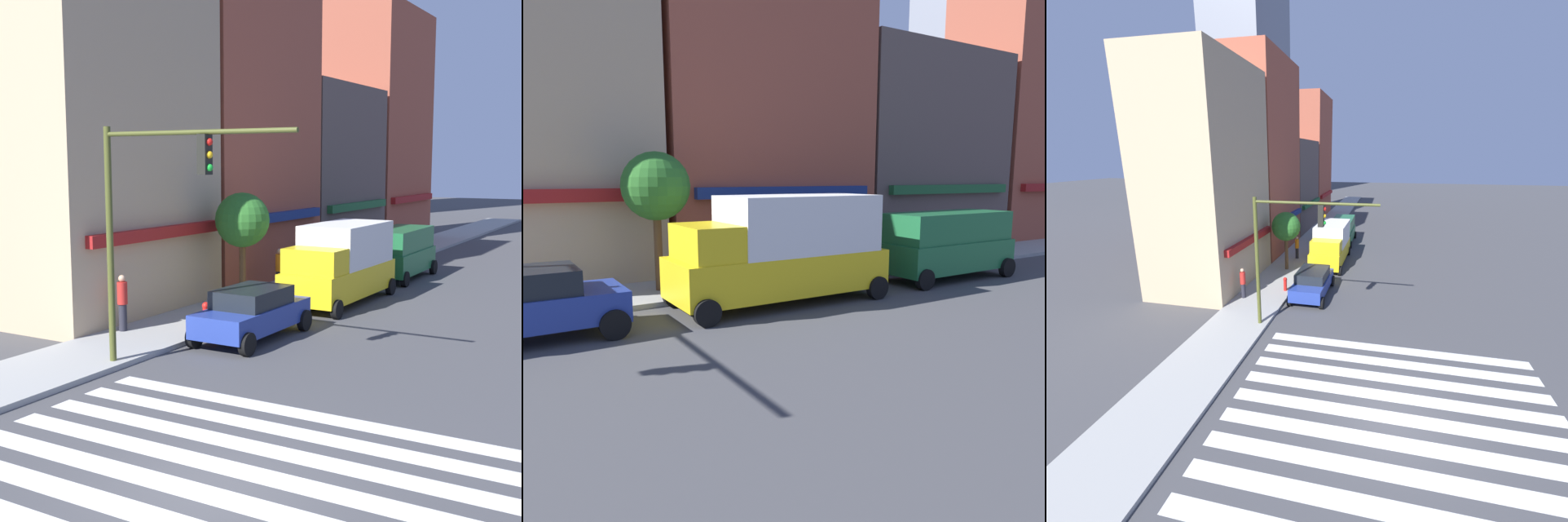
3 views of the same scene
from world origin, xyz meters
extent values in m
cube|color=maroon|center=(10.28, 8.85, 3.00)|extent=(6.90, 0.30, 0.40)
cube|color=#9E4C38|center=(18.96, 11.50, 7.70)|extent=(8.73, 5.00, 15.41)
cube|color=navy|center=(18.96, 8.85, 3.00)|extent=(7.42, 0.30, 0.40)
cube|color=brown|center=(27.97, 11.50, 4.78)|extent=(9.00, 5.00, 9.56)
cube|color=#1E592D|center=(27.97, 8.85, 3.00)|extent=(7.65, 0.30, 0.40)
cube|color=#9E4C38|center=(37.29, 11.50, 7.63)|extent=(8.94, 5.00, 15.26)
cylinder|color=black|center=(11.22, 5.60, 0.34)|extent=(0.68, 0.22, 0.68)
cylinder|color=black|center=(11.22, 3.80, 0.34)|extent=(0.68, 0.22, 0.68)
cube|color=yellow|center=(16.02, 4.70, 0.89)|extent=(6.22, 2.25, 1.10)
cube|color=silver|center=(16.64, 4.70, 2.24)|extent=(4.36, 2.23, 1.60)
cube|color=yellow|center=(14.04, 4.70, 1.89)|extent=(1.75, 2.10, 0.90)
cylinder|color=black|center=(13.33, 5.80, 0.34)|extent=(0.68, 0.22, 0.68)
cylinder|color=black|center=(13.33, 3.60, 0.34)|extent=(0.68, 0.22, 0.68)
cylinder|color=black|center=(18.71, 5.80, 0.34)|extent=(0.68, 0.22, 0.68)
cylinder|color=black|center=(18.71, 3.60, 0.34)|extent=(0.68, 0.22, 0.68)
cube|color=#1E6638|center=(22.90, 4.70, 0.84)|extent=(5.03, 2.07, 1.00)
cube|color=#1E6638|center=(22.90, 4.70, 1.84)|extent=(4.78, 1.91, 1.00)
cylinder|color=black|center=(20.81, 5.70, 0.34)|extent=(0.68, 0.22, 0.68)
cylinder|color=black|center=(20.81, 3.70, 0.34)|extent=(0.68, 0.22, 0.68)
cylinder|color=black|center=(24.99, 5.70, 0.34)|extent=(0.68, 0.22, 0.68)
cylinder|color=black|center=(24.99, 3.70, 0.34)|extent=(0.68, 0.22, 0.68)
cylinder|color=#23232D|center=(16.25, 7.46, 0.57)|extent=(0.26, 0.26, 0.85)
cylinder|color=orange|center=(16.25, 7.46, 1.35)|extent=(0.32, 0.32, 0.70)
sphere|color=tan|center=(16.25, 7.46, 1.81)|extent=(0.22, 0.22, 0.22)
cylinder|color=brown|center=(13.45, 7.50, 1.36)|extent=(0.24, 0.24, 2.42)
sphere|color=#286623|center=(13.45, 7.50, 3.28)|extent=(2.02, 2.02, 2.02)
camera|label=1|loc=(-9.32, -6.42, 5.42)|focal=50.00mm
camera|label=2|loc=(8.70, -7.34, 3.53)|focal=35.00mm
camera|label=3|loc=(-9.60, 0.58, 8.09)|focal=24.00mm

